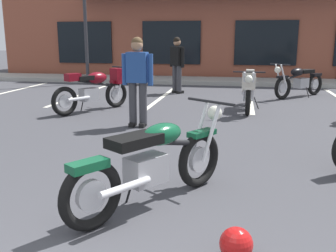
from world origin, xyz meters
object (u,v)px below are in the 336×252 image
(person_in_black_shirt, at_px, (137,77))
(person_by_back_row, at_px, (177,62))
(motorcycle_foreground_classic, at_px, (154,161))
(helmet_on_pavement, at_px, (236,244))
(motorcycle_silver_naked, at_px, (299,81))
(motorcycle_blue_standard, at_px, (96,88))
(motorcycle_red_sportbike, at_px, (249,88))

(person_in_black_shirt, height_order, person_by_back_row, same)
(motorcycle_foreground_classic, bearing_deg, helmet_on_pavement, -45.86)
(motorcycle_foreground_classic, relative_size, person_by_back_row, 1.09)
(motorcycle_silver_naked, distance_m, motorcycle_blue_standard, 5.75)
(helmet_on_pavement, bearing_deg, motorcycle_red_sportbike, 88.26)
(motorcycle_red_sportbike, relative_size, person_by_back_row, 1.26)
(motorcycle_foreground_classic, xyz_separation_m, person_by_back_row, (-1.06, 7.94, 0.49))
(person_in_black_shirt, bearing_deg, motorcycle_silver_naked, 51.13)
(motorcycle_blue_standard, distance_m, person_by_back_row, 3.47)
(person_by_back_row, bearing_deg, motorcycle_red_sportbike, -50.11)
(motorcycle_foreground_classic, height_order, motorcycle_blue_standard, same)
(motorcycle_foreground_classic, height_order, helmet_on_pavement, motorcycle_foreground_classic)
(motorcycle_foreground_classic, xyz_separation_m, motorcycle_silver_naked, (2.46, 7.79, 0.00))
(motorcycle_foreground_classic, height_order, person_by_back_row, person_by_back_row)
(person_in_black_shirt, bearing_deg, person_by_back_row, 89.89)
(motorcycle_blue_standard, bearing_deg, motorcycle_foreground_classic, -62.95)
(motorcycle_silver_naked, height_order, motorcycle_blue_standard, same)
(motorcycle_silver_naked, relative_size, person_by_back_row, 0.99)
(motorcycle_blue_standard, relative_size, person_in_black_shirt, 1.11)
(motorcycle_blue_standard, bearing_deg, person_in_black_shirt, -45.09)
(motorcycle_red_sportbike, xyz_separation_m, person_by_back_row, (-2.09, 2.50, 0.42))
(motorcycle_silver_naked, bearing_deg, motorcycle_red_sportbike, -121.41)
(person_in_black_shirt, relative_size, helmet_on_pavement, 6.44)
(motorcycle_silver_naked, relative_size, person_in_black_shirt, 0.99)
(motorcycle_red_sportbike, bearing_deg, person_by_back_row, 129.89)
(motorcycle_foreground_classic, height_order, motorcycle_red_sportbike, same)
(motorcycle_silver_naked, bearing_deg, motorcycle_blue_standard, -148.45)
(motorcycle_red_sportbike, height_order, person_by_back_row, person_by_back_row)
(motorcycle_silver_naked, bearing_deg, motorcycle_foreground_classic, -107.52)
(person_in_black_shirt, height_order, helmet_on_pavement, person_in_black_shirt)
(motorcycle_red_sportbike, xyz_separation_m, helmet_on_pavement, (-0.19, -6.30, -0.40))
(motorcycle_red_sportbike, distance_m, helmet_on_pavement, 6.32)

